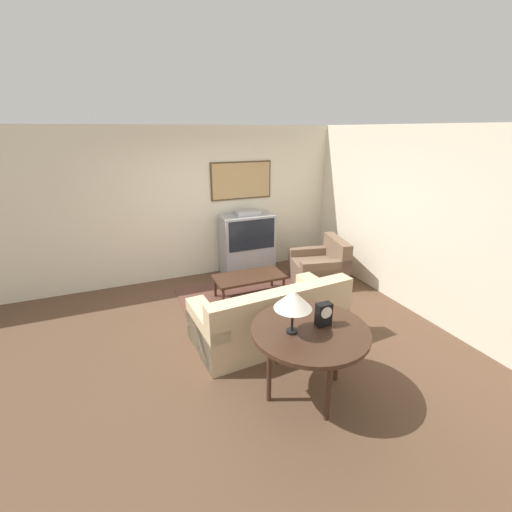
# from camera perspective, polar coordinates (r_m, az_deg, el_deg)

# --- Properties ---
(ground_plane) EXTENTS (12.00, 12.00, 0.00)m
(ground_plane) POSITION_cam_1_polar(r_m,az_deg,el_deg) (4.93, -2.46, -11.88)
(ground_plane) COLOR brown
(wall_back) EXTENTS (12.00, 0.10, 2.70)m
(wall_back) POSITION_cam_1_polar(r_m,az_deg,el_deg) (6.34, -9.28, 8.57)
(wall_back) COLOR beige
(wall_back) RESTS_ON ground_plane
(wall_right) EXTENTS (0.06, 12.00, 2.70)m
(wall_right) POSITION_cam_1_polar(r_m,az_deg,el_deg) (5.77, 22.79, 5.99)
(wall_right) COLOR beige
(wall_right) RESTS_ON ground_plane
(area_rug) EXTENTS (2.12, 1.53, 0.01)m
(area_rug) POSITION_cam_1_polar(r_m,az_deg,el_deg) (5.72, -1.53, -6.91)
(area_rug) COLOR brown
(area_rug) RESTS_ON ground_plane
(tv) EXTENTS (0.97, 0.49, 1.24)m
(tv) POSITION_cam_1_polar(r_m,az_deg,el_deg) (6.47, -1.45, 2.01)
(tv) COLOR #9E9EA3
(tv) RESTS_ON ground_plane
(couch) EXTENTS (2.01, 1.09, 0.84)m
(couch) POSITION_cam_1_polar(r_m,az_deg,el_deg) (4.57, 2.44, -10.39)
(couch) COLOR #CCB289
(couch) RESTS_ON ground_plane
(armchair) EXTENTS (1.02, 1.04, 0.81)m
(armchair) POSITION_cam_1_polar(r_m,az_deg,el_deg) (6.28, 10.59, -1.98)
(armchair) COLOR brown
(armchair) RESTS_ON ground_plane
(coffee_table) EXTENTS (1.13, 0.55, 0.39)m
(coffee_table) POSITION_cam_1_polar(r_m,az_deg,el_deg) (5.58, -1.14, -3.67)
(coffee_table) COLOR #3D2619
(coffee_table) RESTS_ON ground_plane
(console_table) EXTENTS (1.17, 1.17, 0.79)m
(console_table) POSITION_cam_1_polar(r_m,az_deg,el_deg) (3.51, 8.98, -12.76)
(console_table) COLOR #3D2619
(console_table) RESTS_ON ground_plane
(table_lamp) EXTENTS (0.36, 0.36, 0.44)m
(table_lamp) POSITION_cam_1_polar(r_m,az_deg,el_deg) (3.21, 6.20, -7.30)
(table_lamp) COLOR black
(table_lamp) RESTS_ON console_table
(mantel_clock) EXTENTS (0.15, 0.10, 0.24)m
(mantel_clock) POSITION_cam_1_polar(r_m,az_deg,el_deg) (3.49, 11.21, -9.51)
(mantel_clock) COLOR black
(mantel_clock) RESTS_ON console_table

